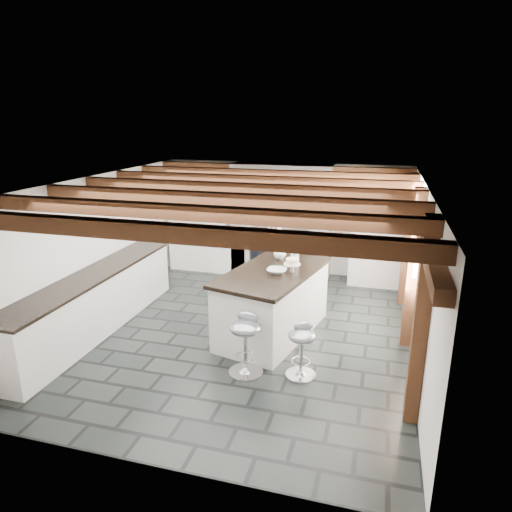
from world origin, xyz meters
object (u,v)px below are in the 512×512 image
(range_cooker, at_px, (281,254))
(bar_stool_far, at_px, (246,337))
(kitchen_island, at_px, (273,301))
(bar_stool_near, at_px, (302,344))

(range_cooker, distance_m, bar_stool_far, 3.88)
(kitchen_island, bearing_deg, range_cooker, 113.38)
(range_cooker, xyz_separation_m, bar_stool_far, (0.41, -3.85, 0.05))
(bar_stool_far, bearing_deg, bar_stool_near, 12.82)
(kitchen_island, height_order, bar_stool_near, kitchen_island)
(range_cooker, distance_m, bar_stool_near, 3.89)
(kitchen_island, distance_m, bar_stool_far, 1.22)
(range_cooker, relative_size, bar_stool_near, 1.37)
(range_cooker, height_order, bar_stool_near, range_cooker)
(range_cooker, relative_size, bar_stool_far, 1.20)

